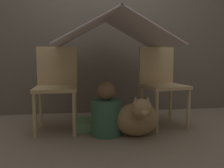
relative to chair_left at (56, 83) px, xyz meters
The scene contains 8 objects.
ground_plane 0.80m from the chair_left, 15.95° to the right, with size 8.80×8.80×0.00m, color gray.
wall_back 1.23m from the chair_left, 52.48° to the left, with size 7.00×0.05×2.50m.
chair_left is the anchor object (origin of this frame).
chair_right 1.18m from the chair_left, ahead, with size 0.50×0.50×0.90m.
sheet_canopy 0.82m from the chair_left, ahead, with size 1.20×1.10×0.34m.
person_front 0.64m from the chair_left, 29.47° to the right, with size 0.31×0.31×0.54m.
dog 0.95m from the chair_left, 26.48° to the right, with size 0.44×0.42×0.43m.
floor_cushion 0.61m from the chair_left, ahead, with size 0.44×0.35×0.10m.
Camera 1 is at (-0.42, -2.56, 0.80)m, focal length 40.00 mm.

